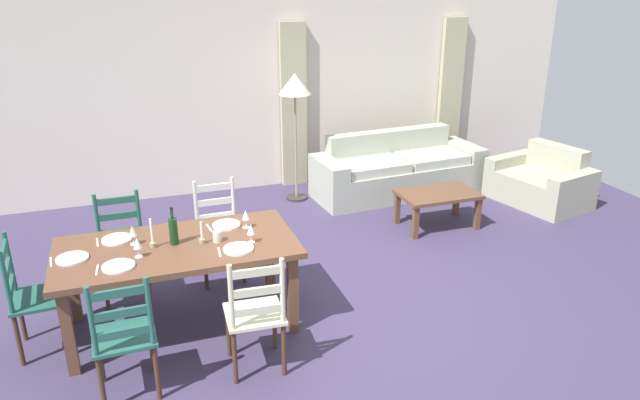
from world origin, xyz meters
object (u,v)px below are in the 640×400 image
dining_chair_head_west (31,296)px  standing_lamp (295,92)px  wine_bottle (173,230)px  dining_chair_near_right (255,314)px  dining_chair_near_left (124,337)px  wine_glass_near_left (137,244)px  coffee_table (438,198)px  wine_glass_near_right (251,230)px  couch (396,171)px  coffee_cup_primary (217,236)px  armchair_upholstered (542,183)px  dining_chair_far_right (219,231)px  dining_table (178,255)px  dining_chair_far_left (122,246)px  wine_glass_far_right (246,216)px  wine_glass_far_left (132,232)px

dining_chair_head_west → standing_lamp: bearing=41.1°
wine_bottle → dining_chair_near_right: bearing=-60.2°
dining_chair_near_left → wine_glass_near_left: size_ratio=5.96×
wine_bottle → coffee_table: wine_bottle is taller
wine_glass_near_right → dining_chair_near_left: bearing=-149.2°
dining_chair_near_right → couch: (2.67, 3.15, -0.19)m
standing_lamp → coffee_cup_primary: bearing=-119.2°
dining_chair_near_right → armchair_upholstered: 4.83m
dining_chair_near_left → dining_chair_far_right: (0.92, 1.56, 0.00)m
dining_chair_head_west → dining_table: bearing=-1.8°
dining_chair_far_left → wine_glass_near_right: bearing=-41.0°
coffee_cup_primary → dining_chair_far_right: bearing=80.5°
dining_chair_far_left → dining_chair_far_right: 0.89m
wine_glass_near_right → wine_glass_far_right: same height
wine_glass_far_left → wine_glass_far_right: 0.92m
dining_chair_far_right → wine_glass_far_right: dining_chair_far_right is taller
dining_chair_near_left → dining_chair_far_left: bearing=88.7°
dining_chair_near_right → coffee_table: bearing=36.6°
dining_chair_near_right → wine_bottle: (-0.46, 0.81, 0.39)m
dining_chair_near_left → wine_glass_far_left: bearing=81.2°
dining_chair_far_right → couch: 3.10m
dining_chair_near_right → coffee_cup_primary: dining_chair_near_right is taller
dining_chair_near_right → wine_glass_near_right: 0.75m
wine_glass_near_right → standing_lamp: (1.20, 2.71, 0.55)m
dining_chair_far_right → wine_glass_near_left: (-0.76, -0.91, 0.38)m
dining_table → wine_glass_near_right: 0.63m
dining_chair_near_left → wine_glass_far_left: size_ratio=5.96×
armchair_upholstered → wine_glass_far_left: bearing=-165.6°
wine_bottle → standing_lamp: 3.15m
dining_chair_near_right → coffee_table: size_ratio=1.07×
wine_glass_near_right → coffee_table: bearing=27.8°
wine_glass_far_right → armchair_upholstered: (4.14, 1.27, -0.61)m
coffee_cup_primary → standing_lamp: 3.04m
dining_chair_near_left → coffee_cup_primary: size_ratio=10.67×
dining_chair_far_right → coffee_cup_primary: size_ratio=10.67×
couch → wine_glass_far_left: bearing=-146.8°
wine_glass_far_left → couch: size_ratio=0.07×
dining_chair_head_west → wine_glass_near_left: (0.82, -0.16, 0.38)m
standing_lamp → wine_glass_near_left: bearing=-127.7°
wine_glass_near_right → wine_glass_far_left: same height
wine_glass_near_right → wine_glass_far_left: bearing=163.0°
wine_glass_near_left → coffee_table: size_ratio=0.18×
wine_glass_near_right → wine_glass_far_left: (-0.90, 0.27, 0.00)m
dining_chair_near_right → coffee_cup_primary: 0.82m
dining_chair_far_left → wine_glass_far_right: 1.23m
dining_chair_head_west → couch: bearing=28.9°
dining_chair_far_left → dining_chair_far_right: same height
dining_table → dining_chair_far_right: 0.93m
dining_chair_far_left → wine_glass_far_left: dining_chair_far_left is taller
coffee_table → dining_chair_near_right: bearing=-143.4°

